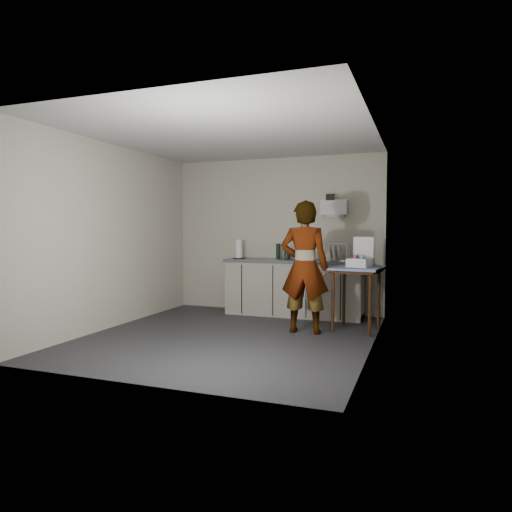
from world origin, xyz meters
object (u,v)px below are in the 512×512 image
(paper_towel, at_px, (239,250))
(soda_can, at_px, (288,255))
(side_table, at_px, (356,275))
(dish_rack, at_px, (336,256))
(kitchen_counter, at_px, (294,289))
(dark_bottle, at_px, (278,251))
(bakery_box, at_px, (360,260))
(soap_bottle, at_px, (287,251))
(standing_man, at_px, (305,267))

(paper_towel, bearing_deg, soda_can, 7.13)
(side_table, height_order, dish_rack, dish_rack)
(kitchen_counter, distance_m, dish_rack, 0.86)
(dark_bottle, height_order, bakery_box, bakery_box)
(soap_bottle, distance_m, dark_bottle, 0.22)
(standing_man, distance_m, dish_rack, 1.22)
(soap_bottle, bearing_deg, paper_towel, -175.71)
(side_table, xyz_separation_m, standing_man, (-0.64, -0.36, 0.12))
(side_table, bearing_deg, dish_rack, 125.09)
(kitchen_counter, bearing_deg, bakery_box, -32.50)
(kitchen_counter, height_order, dark_bottle, dark_bottle)
(dish_rack, bearing_deg, soda_can, -177.15)
(kitchen_counter, distance_m, standing_man, 1.33)
(soda_can, bearing_deg, paper_towel, -172.87)
(dish_rack, bearing_deg, bakery_box, -58.81)
(side_table, xyz_separation_m, paper_towel, (-2.02, 0.69, 0.29))
(soap_bottle, xyz_separation_m, dish_rack, (0.78, 0.08, -0.07))
(paper_towel, bearing_deg, side_table, -18.94)
(side_table, relative_size, dark_bottle, 3.47)
(soda_can, bearing_deg, dish_rack, 2.85)
(kitchen_counter, xyz_separation_m, paper_towel, (-0.92, -0.10, 0.63))
(kitchen_counter, height_order, side_table, kitchen_counter)
(dish_rack, height_order, bakery_box, bakery_box)
(paper_towel, distance_m, dish_rack, 1.60)
(dark_bottle, bearing_deg, side_table, -32.12)
(soda_can, distance_m, dish_rack, 0.78)
(paper_towel, bearing_deg, standing_man, -37.37)
(kitchen_counter, relative_size, soap_bottle, 8.41)
(bakery_box, bearing_deg, paper_towel, 176.07)
(kitchen_counter, xyz_separation_m, bakery_box, (1.13, -0.72, 0.54))
(soda_can, height_order, dark_bottle, dark_bottle)
(paper_towel, xyz_separation_m, bakery_box, (2.06, -0.62, -0.09))
(standing_man, relative_size, bakery_box, 4.32)
(standing_man, distance_m, soap_bottle, 1.26)
(paper_towel, distance_m, bakery_box, 2.15)
(kitchen_counter, distance_m, dark_bottle, 0.68)
(standing_man, xyz_separation_m, paper_towel, (-1.38, 1.06, 0.17))
(soap_bottle, height_order, dark_bottle, soap_bottle)
(soap_bottle, distance_m, paper_towel, 0.82)
(side_table, xyz_separation_m, soda_can, (-1.20, 0.80, 0.21))
(standing_man, bearing_deg, soap_bottle, -67.64)
(soap_bottle, bearing_deg, dish_rack, 5.86)
(dark_bottle, xyz_separation_m, paper_towel, (-0.63, -0.18, 0.02))
(bakery_box, bearing_deg, standing_man, -134.36)
(standing_man, bearing_deg, dish_rack, -104.66)
(standing_man, bearing_deg, kitchen_counter, -72.99)
(standing_man, bearing_deg, dark_bottle, -63.26)
(dark_bottle, height_order, dish_rack, dish_rack)
(kitchen_counter, distance_m, bakery_box, 1.45)
(side_table, distance_m, standing_man, 0.75)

